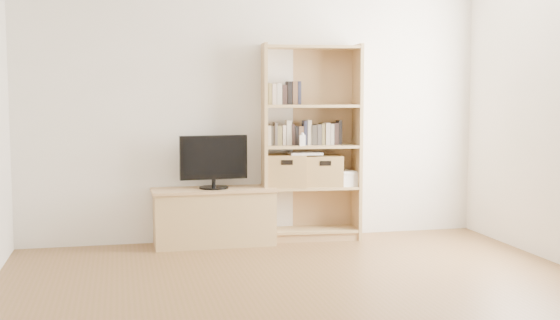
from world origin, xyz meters
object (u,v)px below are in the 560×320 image
object	(u,v)px
laptop	(305,153)
tv_stand	(214,218)
bookshelf	(311,143)
basket_left	(285,171)
basket_right	(323,171)
television	(214,162)
baby_monitor	(302,140)

from	to	relation	value
laptop	tv_stand	bearing A→B (deg)	-174.43
bookshelf	basket_left	distance (m)	0.36
basket_right	laptop	bearing A→B (deg)	-171.08
laptop	basket_left	bearing A→B (deg)	173.36
basket_left	bookshelf	bearing A→B (deg)	4.16
television	baby_monitor	distance (m)	0.86
tv_stand	bookshelf	world-z (taller)	bookshelf
baby_monitor	basket_left	xyz separation A→B (m)	(-0.14, 0.11, -0.30)
baby_monitor	basket_left	world-z (taller)	baby_monitor
basket_right	tv_stand	bearing A→B (deg)	-171.77
bookshelf	basket_right	distance (m)	0.30
tv_stand	laptop	size ratio (longest dim) A/B	3.61
tv_stand	television	bearing A→B (deg)	0.00
television	laptop	distance (m)	0.89
bookshelf	basket_right	size ratio (longest dim) A/B	5.28
basket_left	laptop	distance (m)	0.25
television	basket_right	xyz separation A→B (m)	(1.06, 0.03, -0.11)
basket_right	laptop	world-z (taller)	laptop
baby_monitor	basket_right	size ratio (longest dim) A/B	0.29
bookshelf	basket_right	world-z (taller)	bookshelf
television	basket_right	world-z (taller)	television
television	basket_left	bearing A→B (deg)	0.47
tv_stand	basket_right	xyz separation A→B (m)	(1.06, 0.03, 0.42)
television	bookshelf	bearing A→B (deg)	-1.66
basket_left	basket_right	bearing A→B (deg)	2.96
basket_left	baby_monitor	bearing A→B (deg)	-31.20
tv_stand	laptop	xyz separation A→B (m)	(0.89, 0.02, 0.59)
television	basket_right	size ratio (longest dim) A/B	1.77
baby_monitor	laptop	bearing A→B (deg)	56.11
laptop	bookshelf	bearing A→B (deg)	23.13
baby_monitor	bookshelf	bearing A→B (deg)	40.76
basket_left	basket_right	size ratio (longest dim) A/B	1.05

